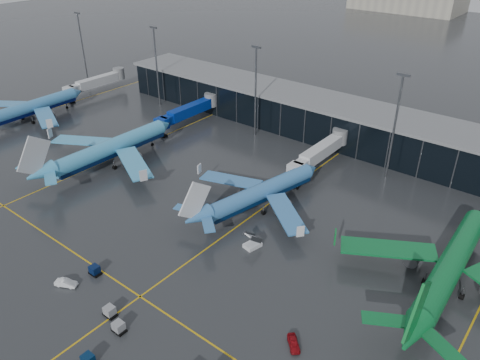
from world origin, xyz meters
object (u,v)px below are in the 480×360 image
Objects in this scene: mobile_airstair at (252,244)px; service_van_red at (294,343)px; airliner_aer_lingus at (455,252)px; airliner_klm_west at (29,100)px; airliner_klm_near at (262,183)px; airliner_arkefly at (111,138)px; service_van_white at (66,283)px; baggage_carts at (133,333)px.

mobile_airstair reaches higher than service_van_red.
airliner_klm_west is at bearing -179.93° from airliner_aer_lingus.
airliner_arkefly is at bearing -159.17° from airliner_klm_near.
baggage_carts is at bearing -117.42° from service_van_white.
airliner_aer_lingus is 11.58× the size of service_van_white.
mobile_airstair is (0.70, 28.67, 0.01)m from baggage_carts.
service_van_white is (-37.47, -13.37, 0.02)m from service_van_red.
airliner_arkefly is 71.71m from service_van_red.
airliner_arkefly is 1.16× the size of airliner_klm_near.
service_van_white is (73.93, -37.31, -5.78)m from airliner_klm_west.
mobile_airstair reaches higher than baggage_carts.
airliner_aer_lingus reaches higher than service_van_red.
airliner_arkefly reaches higher than baggage_carts.
mobile_airstair is 24.40m from service_van_red.
baggage_carts is 9.08× the size of service_van_red.
airliner_klm_near is 10.69× the size of mobile_airstair.
airliner_klm_near is 9.94× the size of service_van_white.
airliner_klm_near reaches higher than mobile_airstair.
service_van_red is at bearing -16.83° from airliner_arkefly.
service_van_red is (19.12, -15.16, -0.15)m from mobile_airstair.
airliner_arkefly reaches higher than airliner_klm_west.
airliner_arkefly is 1.00× the size of airliner_aer_lingus.
airliner_arkefly is at bearing 117.63° from service_van_red.
service_van_white is at bearing -142.67° from airliner_aer_lingus.
airliner_arkefly is 12.41× the size of mobile_airstair.
service_van_red is at bearing -97.30° from service_van_white.
airliner_klm_west is 0.94× the size of airliner_arkefly.
mobile_airstair is (-32.38, -12.53, -6.09)m from airliner_aer_lingus.
baggage_carts is at bearing -69.52° from airliner_klm_near.
service_van_white is (30.80, -34.40, -6.20)m from airliner_arkefly.
service_van_red is at bearing 34.30° from baggage_carts.
airliner_arkefly is at bearing 14.91° from service_van_white.
service_van_white is at bearing 154.39° from service_van_red.
service_van_white reaches higher than service_van_red.
airliner_arkefly is (43.13, -2.91, 0.43)m from airliner_klm_west.
airliner_aer_lingus is 12.45× the size of mobile_airstair.
airliner_klm_near is 42.20m from baggage_carts.
airliner_aer_lingus is at bearing -0.81° from airliner_klm_west.
airliner_klm_west is 11.64× the size of mobile_airstair.
baggage_carts is (48.46, -34.55, -6.08)m from airliner_arkefly.
baggage_carts reaches higher than service_van_white.
airliner_aer_lingus is at bearing 51.25° from baggage_carts.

